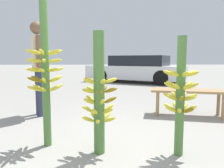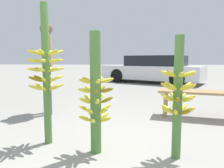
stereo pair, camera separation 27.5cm
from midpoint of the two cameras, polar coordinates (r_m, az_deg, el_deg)
The scene contains 7 objects.
ground_plane at distance 2.45m, azimuth 0.91°, elevation -18.80°, with size 80.00×80.00×0.00m, color gray.
banana_stalk_left at distance 2.72m, azimuth -14.04°, elevation 2.76°, with size 0.43×0.45×1.71m.
banana_stalk_center at distance 2.39m, azimuth -1.01°, elevation -2.88°, with size 0.41×0.41×1.34m.
banana_stalk_right at distance 2.40m, azimuth 20.01°, elevation -2.96°, with size 0.38×0.38×1.29m.
vendor_person at distance 4.26m, azimuth -14.83°, elevation 6.25°, with size 0.32×0.58×1.72m.
market_bench at distance 4.22m, azimuth 23.36°, elevation -2.63°, with size 1.43×0.75×0.49m.
parked_car at distance 10.00m, azimuth 11.53°, elevation 3.77°, with size 4.67×3.60×1.20m.
Camera 2 is at (0.26, -2.21, 1.05)m, focal length 35.00 mm.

